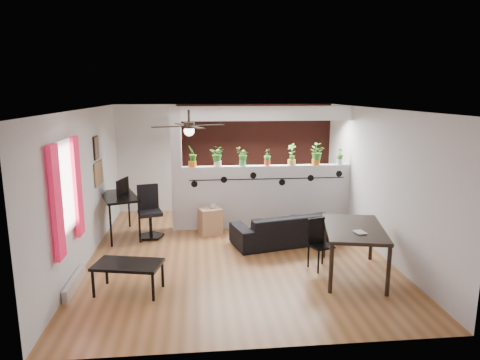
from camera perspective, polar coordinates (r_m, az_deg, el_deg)
The scene contains 28 objects.
room_shell at distance 7.56m, azimuth -0.51°, elevation -0.44°, with size 6.30×7.10×2.90m.
partition_wall at distance 9.25m, azimuth 3.59°, elevation -2.19°, with size 3.60×0.18×1.35m, color #BCBCC1.
ceiling_header at distance 8.99m, azimuth 3.74°, elevation 8.86°, with size 3.60×0.18×0.30m, color white.
pier_column at distance 9.01m, azimuth -8.44°, elevation 1.40°, with size 0.22×0.20×2.60m, color #BCBCC1.
brick_panel at distance 10.55m, azimuth 2.35°, elevation 3.01°, with size 3.90×0.05×2.60m, color brown.
vine_decal at distance 9.07m, azimuth 3.72°, elevation 0.15°, with size 3.31×0.01×0.30m.
window_assembly at distance 6.58m, azimuth -22.23°, elevation -1.26°, with size 0.09×1.30×1.55m.
baseboard_heater at distance 7.01m, azimuth -21.20°, elevation -12.64°, with size 0.08×1.00×0.18m, color beige.
corkboard at distance 8.66m, azimuth -18.34°, elevation 0.86°, with size 0.03×0.60×0.45m, color olive.
framed_art at distance 8.54m, azimuth -18.64°, elevation 4.09°, with size 0.03×0.34×0.44m.
ceiling_fan at distance 7.08m, azimuth -6.81°, elevation 6.97°, with size 1.19×1.19×0.43m.
potted_plant_0 at distance 8.95m, azimuth -6.38°, elevation 3.26°, with size 0.28×0.30×0.45m.
potted_plant_1 at distance 8.96m, azimuth -3.00°, elevation 3.28°, with size 0.28×0.25×0.44m.
potted_plant_2 at distance 9.01m, azimuth 0.35°, elevation 3.20°, with size 0.25×0.25×0.39m.
potted_plant_3 at distance 9.08m, azimuth 3.66°, elevation 3.14°, with size 0.22×0.22×0.36m.
potted_plant_4 at distance 9.17m, azimuth 6.92°, elevation 3.48°, with size 0.31×0.30×0.46m.
potted_plant_5 at distance 9.30m, azimuth 10.10°, elevation 3.50°, with size 0.29×0.31×0.46m.
potted_plant_6 at distance 9.46m, azimuth 13.16°, elevation 3.21°, with size 0.22×0.23×0.36m.
sofa at distance 8.39m, azimuth 6.09°, elevation -6.45°, with size 1.95×0.77×0.57m, color black.
cube_shelf at distance 8.91m, azimuth -3.98°, elevation -5.45°, with size 0.44×0.39×0.53m, color tan.
cup at distance 8.83m, azimuth -3.68°, elevation -3.50°, with size 0.12×0.12×0.09m, color gray.
computer_desk at distance 8.92m, azimuth -15.78°, elevation -2.48°, with size 0.97×1.32×0.86m.
monitor at distance 9.02m, azimuth -15.67°, elevation -1.22°, with size 0.05×0.30×0.17m, color black.
office_chair at distance 8.79m, azimuth -11.95°, elevation -4.60°, with size 0.54×0.55×1.04m.
dining_table at distance 7.03m, azimuth 14.97°, elevation -6.75°, with size 1.18×1.62×0.80m.
book at distance 6.70m, azimuth 15.10°, elevation -6.81°, with size 0.15×0.21×0.02m, color gray.
folding_chair at distance 7.26m, azimuth 10.41°, elevation -7.74°, with size 0.43×0.43×0.84m.
coffee_table at distance 6.54m, azimuth -14.70°, elevation -11.07°, with size 1.05×0.73×0.45m.
Camera 1 is at (-0.67, -7.36, 2.88)m, focal length 32.00 mm.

